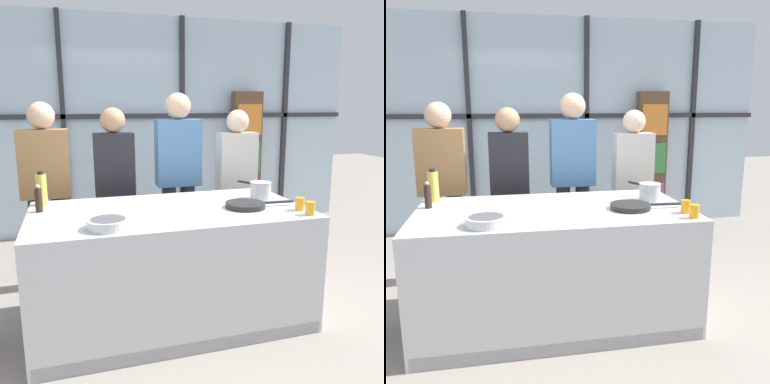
# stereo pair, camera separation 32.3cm
# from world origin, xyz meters

# --- Properties ---
(ground_plane) EXTENTS (18.00, 18.00, 0.00)m
(ground_plane) POSITION_xyz_m (0.00, 0.00, 0.00)
(ground_plane) COLOR gray
(back_window_wall) EXTENTS (6.40, 0.10, 2.80)m
(back_window_wall) POSITION_xyz_m (0.00, 2.47, 1.40)
(back_window_wall) COLOR silver
(back_window_wall) RESTS_ON ground_plane
(bookshelf) EXTENTS (0.41, 0.19, 1.86)m
(bookshelf) POSITION_xyz_m (1.65, 2.29, 0.93)
(bookshelf) COLOR brown
(bookshelf) RESTS_ON ground_plane
(demo_island) EXTENTS (2.08, 1.10, 0.91)m
(demo_island) POSITION_xyz_m (0.00, -0.00, 0.45)
(demo_island) COLOR silver
(demo_island) RESTS_ON ground_plane
(spectator_far_left) EXTENTS (0.44, 0.24, 1.71)m
(spectator_far_left) POSITION_xyz_m (-0.94, 0.92, 0.98)
(spectator_far_left) COLOR black
(spectator_far_left) RESTS_ON ground_plane
(spectator_center_left) EXTENTS (0.37, 0.23, 1.66)m
(spectator_center_left) POSITION_xyz_m (-0.31, 0.92, 0.97)
(spectator_center_left) COLOR #232838
(spectator_center_left) RESTS_ON ground_plane
(spectator_center_right) EXTENTS (0.44, 0.25, 1.80)m
(spectator_center_right) POSITION_xyz_m (0.31, 0.92, 1.04)
(spectator_center_right) COLOR #232838
(spectator_center_right) RESTS_ON ground_plane
(spectator_far_right) EXTENTS (0.40, 0.23, 1.64)m
(spectator_far_right) POSITION_xyz_m (0.94, 0.92, 0.94)
(spectator_far_right) COLOR black
(spectator_far_right) RESTS_ON ground_plane
(frying_pan) EXTENTS (0.56, 0.31, 0.04)m
(frying_pan) POSITION_xyz_m (0.58, -0.13, 0.93)
(frying_pan) COLOR #232326
(frying_pan) RESTS_ON demo_island
(saucepan) EXTENTS (0.21, 0.31, 0.14)m
(saucepan) POSITION_xyz_m (0.82, 0.13, 0.98)
(saucepan) COLOR silver
(saucepan) RESTS_ON demo_island
(white_plate) EXTENTS (0.24, 0.24, 0.01)m
(white_plate) POSITION_xyz_m (-0.47, -0.07, 0.91)
(white_plate) COLOR white
(white_plate) RESTS_ON demo_island
(mixing_bowl) EXTENTS (0.28, 0.28, 0.06)m
(mixing_bowl) POSITION_xyz_m (-0.50, -0.37, 0.94)
(mixing_bowl) COLOR silver
(mixing_bowl) RESTS_ON demo_island
(oil_bottle) EXTENTS (0.08, 0.08, 0.27)m
(oil_bottle) POSITION_xyz_m (-0.94, 0.42, 1.03)
(oil_bottle) COLOR #E0CC4C
(oil_bottle) RESTS_ON demo_island
(pepper_grinder) EXTENTS (0.05, 0.05, 0.21)m
(pepper_grinder) POSITION_xyz_m (-0.95, 0.20, 1.00)
(pepper_grinder) COLOR #332319
(pepper_grinder) RESTS_ON demo_island
(juice_glass_near) EXTENTS (0.07, 0.07, 0.10)m
(juice_glass_near) POSITION_xyz_m (0.94, -0.45, 0.95)
(juice_glass_near) COLOR orange
(juice_glass_near) RESTS_ON demo_island
(juice_glass_far) EXTENTS (0.07, 0.07, 0.10)m
(juice_glass_far) POSITION_xyz_m (0.94, -0.31, 0.95)
(juice_glass_far) COLOR orange
(juice_glass_far) RESTS_ON demo_island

